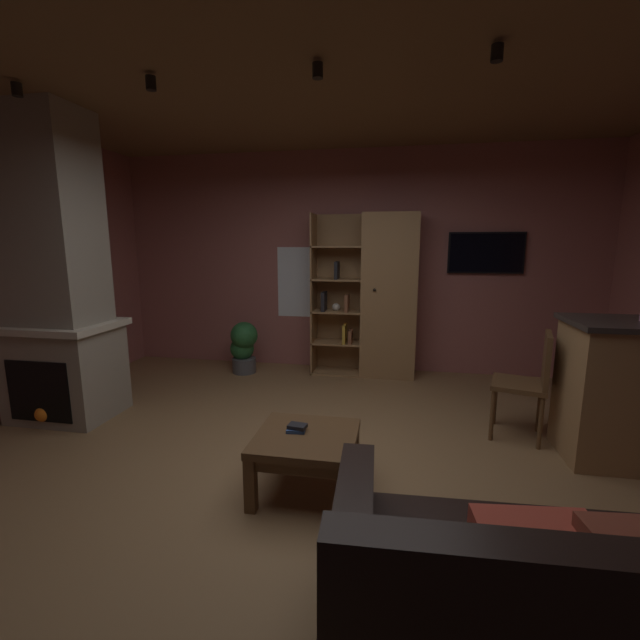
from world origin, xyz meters
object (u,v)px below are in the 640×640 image
stone_fireplace (56,286)px  table_book_0 (296,430)px  table_book_1 (297,426)px  leather_couch (554,617)px  coffee_table (306,446)px  wall_mounted_tv (486,253)px  dining_chair (530,378)px  bookshelf_cabinet (382,297)px  potted_floor_plant (243,346)px

stone_fireplace → table_book_0: size_ratio=22.73×
table_book_1 → leather_couch: bearing=-42.4°
coffee_table → wall_mounted_tv: wall_mounted_tv is taller
coffee_table → table_book_0: bearing=155.1°
stone_fireplace → table_book_1: stone_fireplace is taller
dining_chair → stone_fireplace: bearing=-176.0°
coffee_table → stone_fireplace: bearing=162.0°
stone_fireplace → bookshelf_cabinet: (2.88, 1.84, -0.27)m
potted_floor_plant → coffee_table: bearing=-61.1°
leather_couch → wall_mounted_tv: 4.16m
table_book_0 → stone_fireplace: bearing=162.2°
coffee_table → table_book_1: size_ratio=5.51×
coffee_table → table_book_0: size_ratio=5.39×
bookshelf_cabinet → wall_mounted_tv: bearing=9.8°
bookshelf_cabinet → dining_chair: size_ratio=2.16×
table_book_0 → table_book_1: 0.03m
bookshelf_cabinet → dining_chair: 2.07m
coffee_table → potted_floor_plant: potted_floor_plant is taller
potted_floor_plant → wall_mounted_tv: size_ratio=0.76×
bookshelf_cabinet → table_book_0: (-0.45, -2.62, -0.57)m
dining_chair → wall_mounted_tv: size_ratio=1.05×
leather_couch → table_book_1: bearing=137.6°
potted_floor_plant → bookshelf_cabinet: bearing=7.5°
leather_couch → dining_chair: (0.52, 2.19, 0.23)m
stone_fireplace → dining_chair: size_ratio=3.02×
leather_couch → potted_floor_plant: 4.31m
dining_chair → table_book_1: bearing=-148.4°
leather_couch → table_book_0: bearing=137.9°
stone_fireplace → wall_mounted_tv: 4.59m
stone_fireplace → bookshelf_cabinet: 3.43m
leather_couch → table_book_0: 1.66m
wall_mounted_tv → coffee_table: bearing=-119.0°
table_book_1 → dining_chair: bearing=31.6°
stone_fireplace → dining_chair: (4.18, 0.29, -0.73)m
dining_chair → wall_mounted_tv: 2.02m
table_book_0 → potted_floor_plant: bearing=117.9°
leather_couch → table_book_0: (-1.23, 1.11, 0.11)m
coffee_table → wall_mounted_tv: (1.59, 2.87, 1.20)m
table_book_0 → bookshelf_cabinet: bearing=80.3°
table_book_1 → dining_chair: 2.04m
table_book_1 → wall_mounted_tv: bearing=59.7°
stone_fireplace → leather_couch: stone_fireplace is taller
dining_chair → wall_mounted_tv: (-0.08, 1.76, 0.99)m
dining_chair → potted_floor_plant: dining_chair is taller
stone_fireplace → coffee_table: 2.80m
table_book_0 → potted_floor_plant: size_ratio=0.19×
stone_fireplace → dining_chair: 4.25m
leather_couch → table_book_1: 1.66m
leather_couch → coffee_table: bearing=137.0°
stone_fireplace → wall_mounted_tv: stone_fireplace is taller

